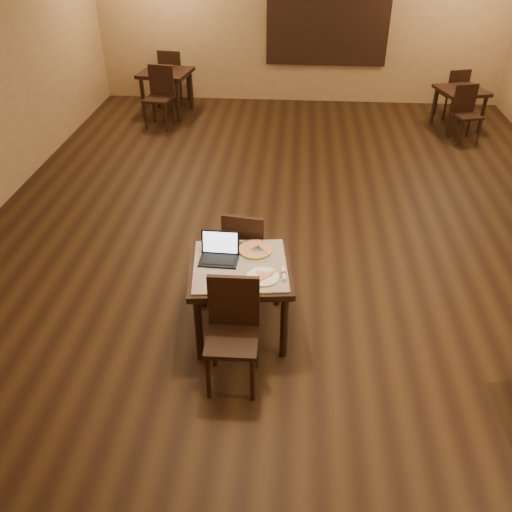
# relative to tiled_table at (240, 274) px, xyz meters

# --- Properties ---
(ground) EXTENTS (10.00, 10.00, 0.00)m
(ground) POSITION_rel_tiled_table_xyz_m (0.47, 2.17, -0.66)
(ground) COLOR black
(ground) RESTS_ON ground
(wall_back) EXTENTS (8.00, 0.02, 3.00)m
(wall_back) POSITION_rel_tiled_table_xyz_m (0.47, 7.17, 0.84)
(wall_back) COLOR #96794C
(wall_back) RESTS_ON ground
(mural) EXTENTS (2.34, 0.05, 1.64)m
(mural) POSITION_rel_tiled_table_xyz_m (0.97, 7.13, 0.89)
(mural) COLOR teal
(mural) RESTS_ON wall_back
(tiled_table) EXTENTS (1.02, 1.02, 0.76)m
(tiled_table) POSITION_rel_tiled_table_xyz_m (0.00, 0.00, 0.00)
(tiled_table) COLOR black
(tiled_table) RESTS_ON ground
(chair_main_near) EXTENTS (0.44, 0.44, 1.00)m
(chair_main_near) POSITION_rel_tiled_table_xyz_m (-0.00, -0.61, -0.10)
(chair_main_near) COLOR black
(chair_main_near) RESTS_ON ground
(chair_main_far) EXTENTS (0.48, 0.48, 0.97)m
(chair_main_far) POSITION_rel_tiled_table_xyz_m (-0.01, 0.62, -0.11)
(chair_main_far) COLOR black
(chair_main_far) RESTS_ON ground
(laptop) EXTENTS (0.36, 0.28, 0.24)m
(laptop) POSITION_rel_tiled_table_xyz_m (-0.20, 0.11, 0.17)
(laptop) COLOR black
(laptop) RESTS_ON tiled_table
(plate) EXTENTS (0.29, 0.29, 0.02)m
(plate) POSITION_rel_tiled_table_xyz_m (0.22, -0.18, 0.11)
(plate) COLOR white
(plate) RESTS_ON tiled_table
(pizza_slice) EXTENTS (0.25, 0.25, 0.02)m
(pizza_slice) POSITION_rel_tiled_table_xyz_m (0.22, -0.18, 0.13)
(pizza_slice) COLOR beige
(pizza_slice) RESTS_ON plate
(pizza_pan) EXTENTS (0.40, 0.40, 0.01)m
(pizza_pan) POSITION_rel_tiled_table_xyz_m (0.12, 0.24, 0.11)
(pizza_pan) COLOR silver
(pizza_pan) RESTS_ON tiled_table
(pizza_whole) EXTENTS (0.32, 0.32, 0.02)m
(pizza_whole) POSITION_rel_tiled_table_xyz_m (0.12, 0.24, 0.12)
(pizza_whole) COLOR beige
(pizza_whole) RESTS_ON pizza_pan
(spatula) EXTENTS (0.24, 0.25, 0.01)m
(spatula) POSITION_rel_tiled_table_xyz_m (0.14, 0.22, 0.13)
(spatula) COLOR silver
(spatula) RESTS_ON pizza_whole
(napkin_roll) EXTENTS (0.06, 0.19, 0.04)m
(napkin_roll) POSITION_rel_tiled_table_xyz_m (0.40, -0.14, 0.12)
(napkin_roll) COLOR white
(napkin_roll) RESTS_ON tiled_table
(other_table_a) EXTENTS (0.94, 0.94, 0.72)m
(other_table_a) POSITION_rel_tiled_table_xyz_m (3.33, 5.77, -0.06)
(other_table_a) COLOR black
(other_table_a) RESTS_ON ground
(other_table_a_chair_near) EXTENTS (0.49, 0.49, 0.93)m
(other_table_a_chair_near) POSITION_rel_tiled_table_xyz_m (3.31, 5.22, -0.14)
(other_table_a_chair_near) COLOR black
(other_table_a_chair_near) RESTS_ON ground
(other_table_a_chair_far) EXTENTS (0.49, 0.49, 0.93)m
(other_table_a_chair_far) POSITION_rel_tiled_table_xyz_m (3.35, 6.31, -0.14)
(other_table_a_chair_far) COLOR black
(other_table_a_chair_far) RESTS_ON ground
(other_table_b) EXTENTS (1.00, 1.00, 0.82)m
(other_table_b) POSITION_rel_tiled_table_xyz_m (-2.03, 6.14, 0.02)
(other_table_b) COLOR black
(other_table_b) RESTS_ON ground
(other_table_b_chair_near) EXTENTS (0.53, 0.53, 1.06)m
(other_table_b_chair_near) POSITION_rel_tiled_table_xyz_m (-2.02, 5.52, -0.06)
(other_table_b_chair_near) COLOR black
(other_table_b_chair_near) RESTS_ON ground
(other_table_b_chair_far) EXTENTS (0.53, 0.53, 1.06)m
(other_table_b_chair_far) POSITION_rel_tiled_table_xyz_m (-2.05, 6.76, -0.06)
(other_table_b_chair_far) COLOR black
(other_table_b_chair_far) RESTS_ON ground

